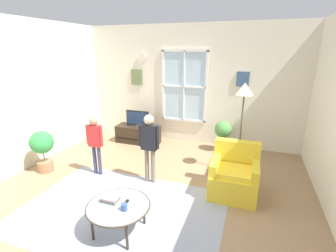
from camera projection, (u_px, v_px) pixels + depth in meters
name	position (u px, v px, depth m)	size (l,w,h in m)	color
ground_plane	(141.00, 203.00, 3.95)	(6.06, 6.47, 0.02)	#9E7A56
back_wall	(189.00, 86.00, 6.19)	(5.46, 0.17, 2.96)	silver
area_rug	(122.00, 211.00, 3.74)	(3.05, 2.11, 0.01)	#999EAD
tv_stand	(138.00, 134.00, 6.42)	(1.14, 0.45, 0.45)	#2D2319
television	(137.00, 118.00, 6.28)	(0.61, 0.08, 0.41)	#4C4C4C
armchair	(234.00, 176.00, 4.11)	(0.76, 0.74, 0.87)	yellow
coffee_table	(118.00, 207.00, 3.21)	(0.85, 0.85, 0.42)	#99B2B7
book_stack	(111.00, 198.00, 3.28)	(0.23, 0.18, 0.08)	#6E7952
cup	(124.00, 207.00, 3.09)	(0.08, 0.08, 0.09)	#334C8C
remote_near_books	(126.00, 203.00, 3.23)	(0.04, 0.14, 0.02)	black
person_red_shirt	(95.00, 139.00, 4.64)	(0.35, 0.16, 1.17)	#333851
person_black_shirt	(149.00, 141.00, 4.33)	(0.39, 0.18, 1.29)	#726656
potted_plant_by_window	(223.00, 132.00, 5.80)	(0.40, 0.40, 0.75)	#4C565B
potted_plant_corner	(42.00, 147.00, 4.82)	(0.45, 0.45, 0.84)	#9E6B4C
floor_lamp	(244.00, 99.00, 4.45)	(0.32, 0.32, 1.79)	black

